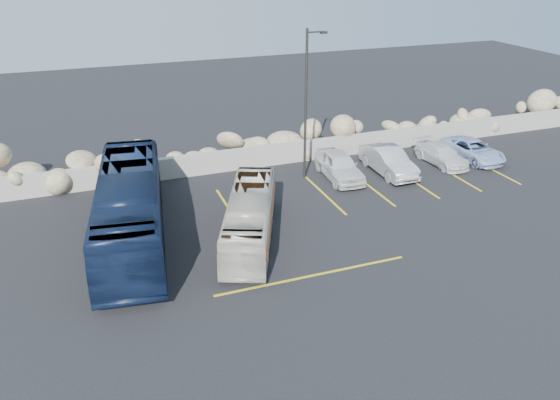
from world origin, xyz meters
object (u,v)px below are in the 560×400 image
object	(u,v)px
lamppost	(307,102)
car_a	(339,166)
car_b	(389,161)
car_d	(473,150)
vintage_bus	(250,217)
car_c	(441,155)
tour_coach	(130,208)

from	to	relation	value
lamppost	car_a	distance (m)	4.02
lamppost	car_b	distance (m)	5.94
car_b	car_d	bearing A→B (deg)	1.92
car_a	vintage_bus	bearing A→B (deg)	-140.15
vintage_bus	car_c	bearing A→B (deg)	42.07
car_b	car_c	bearing A→B (deg)	3.41
car_a	car_d	bearing A→B (deg)	2.49
lamppost	vintage_bus	xyz separation A→B (m)	(-4.97, -5.62, -3.22)
car_c	car_d	distance (m)	2.17
lamppost	car_a	size ratio (longest dim) A/B	1.86
lamppost	tour_coach	world-z (taller)	lamppost
lamppost	car_b	size ratio (longest dim) A/B	1.81
vintage_bus	tour_coach	bearing A→B (deg)	-177.43
car_d	tour_coach	bearing A→B (deg)	-176.80
car_d	car_b	bearing A→B (deg)	176.25
lamppost	car_d	world-z (taller)	lamppost
car_a	car_d	distance (m)	8.77
car_d	car_c	bearing A→B (deg)	173.72
lamppost	car_b	bearing A→B (deg)	-12.64
car_c	tour_coach	bearing A→B (deg)	-172.87
lamppost	car_c	world-z (taller)	lamppost
car_a	car_c	size ratio (longest dim) A/B	1.11
car_c	car_d	xyz separation A→B (m)	(2.17, -0.04, 0.03)
car_b	car_d	world-z (taller)	car_b
vintage_bus	car_a	size ratio (longest dim) A/B	1.79
vintage_bus	car_d	size ratio (longest dim) A/B	1.80
car_c	car_d	bearing A→B (deg)	-3.46
car_c	car_b	bearing A→B (deg)	-179.45
car_c	car_a	bearing A→B (deg)	176.44
car_b	car_d	xyz separation A→B (m)	(5.86, 0.15, -0.13)
car_a	lamppost	bearing A→B (deg)	160.99
lamppost	car_c	distance (m)	9.16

